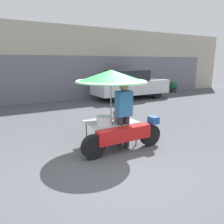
# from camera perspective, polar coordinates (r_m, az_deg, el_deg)

# --- Properties ---
(ground_plane) EXTENTS (36.00, 36.00, 0.00)m
(ground_plane) POSITION_cam_1_polar(r_m,az_deg,el_deg) (4.63, 1.93, -13.66)
(ground_plane) COLOR #4C4F54
(shopfront_building) EXTENTS (28.00, 2.06, 3.98)m
(shopfront_building) POSITION_cam_1_polar(r_m,az_deg,el_deg) (12.74, -20.42, 11.73)
(shopfront_building) COLOR #B2A893
(shopfront_building) RESTS_ON ground
(vendor_motorcycle_cart) EXTENTS (2.12, 1.77, 1.89)m
(vendor_motorcycle_cart) POSITION_cam_1_polar(r_m,az_deg,el_deg) (5.33, 0.23, 6.00)
(vendor_motorcycle_cart) COLOR black
(vendor_motorcycle_cart) RESTS_ON ground
(vendor_person) EXTENTS (0.38, 0.22, 1.63)m
(vendor_person) POSITION_cam_1_polar(r_m,az_deg,el_deg) (5.23, 3.07, 0.11)
(vendor_person) COLOR #2D2D33
(vendor_person) RESTS_ON ground
(parked_car) EXTENTS (4.31, 1.73, 1.63)m
(parked_car) POSITION_cam_1_polar(r_m,az_deg,el_deg) (12.54, 4.67, 7.20)
(parked_car) COLOR black
(parked_car) RESTS_ON ground
(potted_plant) EXTENTS (0.57, 0.57, 0.74)m
(potted_plant) POSITION_cam_1_polar(r_m,az_deg,el_deg) (15.89, 15.76, 6.39)
(potted_plant) COLOR #2D2D33
(potted_plant) RESTS_ON ground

